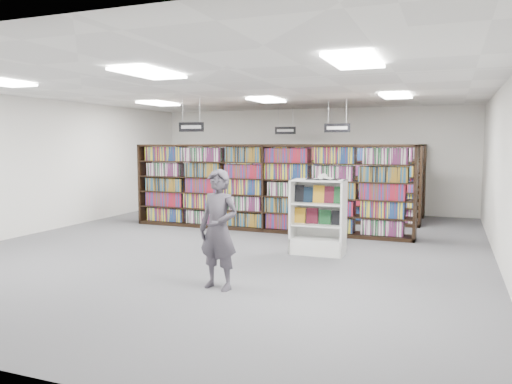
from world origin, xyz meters
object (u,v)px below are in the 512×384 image
(bookshelf_row_near, at_px, (266,188))
(open_book, at_px, (323,178))
(endcap_display, at_px, (318,229))
(shopper, at_px, (219,230))

(bookshelf_row_near, distance_m, open_book, 2.79)
(endcap_display, xyz_separation_m, shopper, (-0.79, -2.81, 0.40))
(bookshelf_row_near, xyz_separation_m, shopper, (1.03, -4.83, -0.17))
(shopper, bearing_deg, endcap_display, 83.76)
(bookshelf_row_near, xyz_separation_m, endcap_display, (1.81, -2.03, -0.56))
(bookshelf_row_near, distance_m, endcap_display, 2.78)
(bookshelf_row_near, relative_size, shopper, 3.97)
(bookshelf_row_near, relative_size, endcap_display, 4.84)
(bookshelf_row_near, bearing_deg, open_book, -46.61)
(endcap_display, distance_m, shopper, 2.94)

